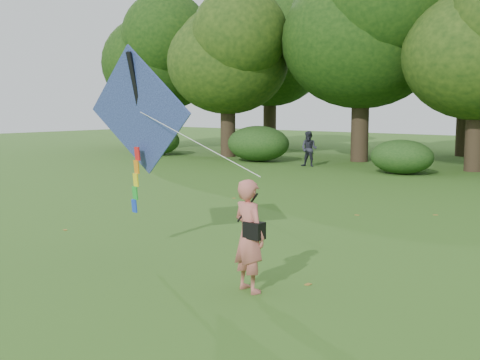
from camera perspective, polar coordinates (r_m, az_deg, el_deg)
The scene contains 6 objects.
ground at distance 9.46m, azimuth -5.83°, elevation -10.44°, with size 100.00×100.00×0.00m, color #265114.
man_kite_flyer at distance 9.20m, azimuth 0.87°, elevation -5.30°, with size 0.63×0.42×1.74m, color #C7675E.
bystander_left at distance 27.98m, azimuth 6.57°, elevation 2.94°, with size 0.80×0.62×1.65m, color #292A37.
crossbody_bag at distance 9.08m, azimuth 1.34°, elevation -4.73°, with size 0.43×0.20×0.70m.
flying_kite at distance 11.69m, azimuth -9.53°, elevation 6.24°, with size 4.72×1.18×3.22m.
fallen_leaves at distance 13.73m, azimuth 15.93°, elevation -5.09°, with size 11.03×11.50×0.01m.
Camera 1 is at (6.37, -6.38, 2.85)m, focal length 45.00 mm.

